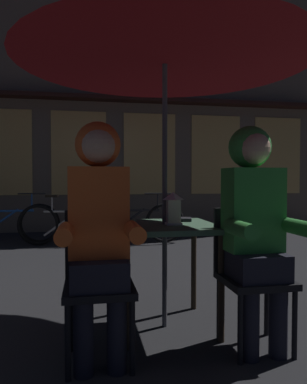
{
  "coord_description": "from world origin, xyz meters",
  "views": [
    {
      "loc": [
        -0.55,
        -2.54,
        1.06
      ],
      "look_at": [
        0.0,
        0.44,
        0.95
      ],
      "focal_mm": 34.23,
      "sensor_mm": 36.0,
      "label": 1
    }
  ],
  "objects_px": {
    "person_right_hooded": "(254,213)",
    "chair_right": "(250,268)",
    "bicycle_third": "(70,224)",
    "bicycle_second": "(7,223)",
    "book": "(178,219)",
    "person_left_hooded": "(99,216)",
    "cafe_table": "(165,238)",
    "chair_left": "(99,275)",
    "patio_umbrella": "(165,37)",
    "lantern": "(173,208)",
    "bicycle_fourth": "(134,222)"
  },
  "relations": [
    {
      "from": "person_right_hooded",
      "to": "chair_left",
      "type": "bearing_deg",
      "value": 176.61
    },
    {
      "from": "bicycle_third",
      "to": "book",
      "type": "height_order",
      "value": "bicycle_third"
    },
    {
      "from": "person_left_hooded",
      "to": "lantern",
      "type": "bearing_deg",
      "value": 35.72
    },
    {
      "from": "bicycle_fourth",
      "to": "book",
      "type": "distance_m",
      "value": 3.35
    },
    {
      "from": "chair_right",
      "to": "bicycle_third",
      "type": "height_order",
      "value": "chair_right"
    },
    {
      "from": "person_left_hooded",
      "to": "person_right_hooded",
      "type": "bearing_deg",
      "value": 0.0
    },
    {
      "from": "chair_right",
      "to": "bicycle_second",
      "type": "xyz_separation_m",
      "value": [
        -2.31,
        4.13,
        -0.14
      ]
    },
    {
      "from": "lantern",
      "to": "chair_left",
      "type": "relative_size",
      "value": 0.27
    },
    {
      "from": "patio_umbrella",
      "to": "lantern",
      "type": "height_order",
      "value": "patio_umbrella"
    },
    {
      "from": "cafe_table",
      "to": "chair_left",
      "type": "distance_m",
      "value": 0.62
    },
    {
      "from": "lantern",
      "to": "book",
      "type": "relative_size",
      "value": 1.16
    },
    {
      "from": "lantern",
      "to": "chair_right",
      "type": "relative_size",
      "value": 0.27
    },
    {
      "from": "cafe_table",
      "to": "patio_umbrella",
      "type": "distance_m",
      "value": 1.42
    },
    {
      "from": "book",
      "to": "chair_right",
      "type": "bearing_deg",
      "value": -42.93
    },
    {
      "from": "cafe_table",
      "to": "bicycle_fourth",
      "type": "relative_size",
      "value": 0.44
    },
    {
      "from": "lantern",
      "to": "book",
      "type": "xyz_separation_m",
      "value": [
        0.1,
        0.23,
        -0.11
      ]
    },
    {
      "from": "person_right_hooded",
      "to": "bicycle_second",
      "type": "bearing_deg",
      "value": 118.89
    },
    {
      "from": "chair_left",
      "to": "person_right_hooded",
      "type": "height_order",
      "value": "person_right_hooded"
    },
    {
      "from": "cafe_table",
      "to": "person_right_hooded",
      "type": "distance_m",
      "value": 0.67
    },
    {
      "from": "cafe_table",
      "to": "lantern",
      "type": "relative_size",
      "value": 3.2
    },
    {
      "from": "chair_left",
      "to": "chair_right",
      "type": "height_order",
      "value": "same"
    },
    {
      "from": "cafe_table",
      "to": "chair_left",
      "type": "height_order",
      "value": "chair_left"
    },
    {
      "from": "person_right_hooded",
      "to": "book",
      "type": "height_order",
      "value": "person_right_hooded"
    },
    {
      "from": "person_right_hooded",
      "to": "bicycle_second",
      "type": "relative_size",
      "value": 0.83
    },
    {
      "from": "patio_umbrella",
      "to": "bicycle_third",
      "type": "relative_size",
      "value": 1.38
    },
    {
      "from": "person_right_hooded",
      "to": "bicycle_second",
      "type": "xyz_separation_m",
      "value": [
        -2.31,
        4.19,
        -0.5
      ]
    },
    {
      "from": "lantern",
      "to": "bicycle_third",
      "type": "bearing_deg",
      "value": 103.74
    },
    {
      "from": "lantern",
      "to": "person_left_hooded",
      "type": "xyz_separation_m",
      "value": [
        -0.53,
        -0.38,
        -0.01
      ]
    },
    {
      "from": "chair_left",
      "to": "person_right_hooded",
      "type": "xyz_separation_m",
      "value": [
        0.96,
        -0.06,
        0.36
      ]
    },
    {
      "from": "bicycle_third",
      "to": "chair_right",
      "type": "bearing_deg",
      "value": -71.48
    },
    {
      "from": "patio_umbrella",
      "to": "chair_right",
      "type": "relative_size",
      "value": 2.66
    },
    {
      "from": "cafe_table",
      "to": "person_right_hooded",
      "type": "bearing_deg",
      "value": -41.57
    },
    {
      "from": "chair_right",
      "to": "book",
      "type": "distance_m",
      "value": 0.7
    },
    {
      "from": "lantern",
      "to": "bicycle_fourth",
      "type": "distance_m",
      "value": 3.6
    },
    {
      "from": "chair_left",
      "to": "bicycle_third",
      "type": "height_order",
      "value": "chair_left"
    },
    {
      "from": "bicycle_second",
      "to": "bicycle_fourth",
      "type": "xyz_separation_m",
      "value": [
        2.07,
        -0.25,
        0.0
      ]
    },
    {
      "from": "bicycle_third",
      "to": "bicycle_fourth",
      "type": "relative_size",
      "value": 1.01
    },
    {
      "from": "book",
      "to": "person_left_hooded",
      "type": "bearing_deg",
      "value": -119.64
    },
    {
      "from": "patio_umbrella",
      "to": "chair_right",
      "type": "xyz_separation_m",
      "value": [
        0.48,
        -0.37,
        -1.57
      ]
    },
    {
      "from": "patio_umbrella",
      "to": "chair_right",
      "type": "height_order",
      "value": "patio_umbrella"
    },
    {
      "from": "chair_left",
      "to": "person_right_hooded",
      "type": "distance_m",
      "value": 1.03
    },
    {
      "from": "chair_right",
      "to": "book",
      "type": "xyz_separation_m",
      "value": [
        -0.33,
        0.55,
        0.26
      ]
    },
    {
      "from": "bicycle_third",
      "to": "bicycle_second",
      "type": "bearing_deg",
      "value": 165.22
    },
    {
      "from": "cafe_table",
      "to": "lantern",
      "type": "distance_m",
      "value": 0.23
    },
    {
      "from": "chair_left",
      "to": "bicycle_fourth",
      "type": "height_order",
      "value": "chair_left"
    },
    {
      "from": "lantern",
      "to": "cafe_table",
      "type": "bearing_deg",
      "value": 139.1
    },
    {
      "from": "chair_right",
      "to": "book",
      "type": "relative_size",
      "value": 4.35
    },
    {
      "from": "person_right_hooded",
      "to": "chair_right",
      "type": "bearing_deg",
      "value": 90.0
    },
    {
      "from": "person_left_hooded",
      "to": "book",
      "type": "bearing_deg",
      "value": 44.17
    },
    {
      "from": "person_left_hooded",
      "to": "bicycle_third",
      "type": "distance_m",
      "value": 3.97
    }
  ]
}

